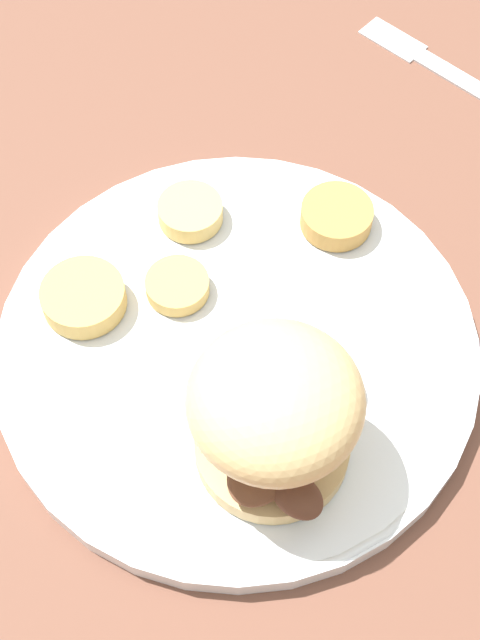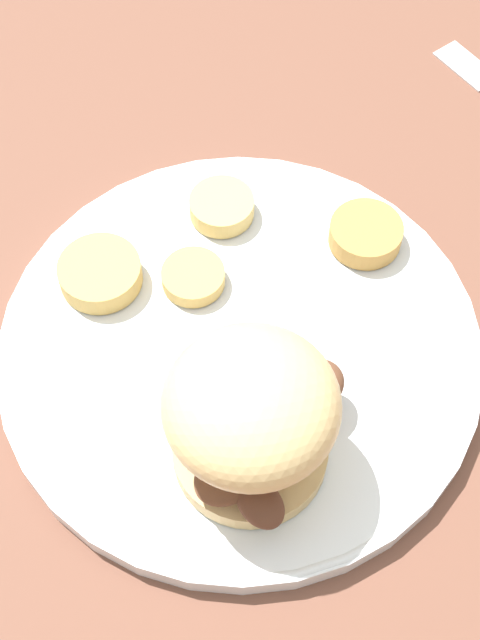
# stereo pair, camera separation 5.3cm
# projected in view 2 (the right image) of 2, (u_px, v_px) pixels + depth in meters

# --- Properties ---
(ground_plane) EXTENTS (4.00, 4.00, 0.00)m
(ground_plane) POSITION_uv_depth(u_px,v_px,m) (240.00, 355.00, 0.56)
(ground_plane) COLOR brown
(dinner_plate) EXTENTS (0.30, 0.30, 0.02)m
(dinner_plate) POSITION_uv_depth(u_px,v_px,m) (240.00, 347.00, 0.56)
(dinner_plate) COLOR white
(dinner_plate) RESTS_ON ground_plane
(sandwich) EXTENTS (0.11, 0.12, 0.09)m
(sandwich) POSITION_uv_depth(u_px,v_px,m) (251.00, 416.00, 0.47)
(sandwich) COLOR tan
(sandwich) RESTS_ON dinner_plate
(potato_round_0) EXTENTS (0.04, 0.04, 0.01)m
(potato_round_0) POSITION_uv_depth(u_px,v_px,m) (193.00, 277.00, 0.57)
(potato_round_0) COLOR tan
(potato_round_0) RESTS_ON dinner_plate
(potato_round_1) EXTENTS (0.05, 0.05, 0.02)m
(potato_round_1) POSITION_uv_depth(u_px,v_px,m) (100.00, 273.00, 0.57)
(potato_round_1) COLOR tan
(potato_round_1) RESTS_ON dinner_plate
(potato_round_2) EXTENTS (0.05, 0.05, 0.02)m
(potato_round_2) POSITION_uv_depth(u_px,v_px,m) (366.00, 234.00, 0.58)
(potato_round_2) COLOR #BC8942
(potato_round_2) RESTS_ON dinner_plate
(potato_round_3) EXTENTS (0.04, 0.04, 0.01)m
(potato_round_3) POSITION_uv_depth(u_px,v_px,m) (222.00, 207.00, 0.59)
(potato_round_3) COLOR #DBB766
(potato_round_3) RESTS_ON dinner_plate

